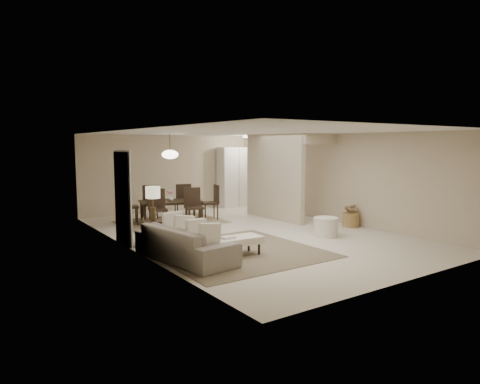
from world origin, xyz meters
TOP-DOWN VIEW (x-y plane):
  - floor at (0.00, 0.00)m, footprint 9.00×9.00m
  - ceiling at (0.00, 0.00)m, footprint 9.00×9.00m
  - back_wall at (0.00, 4.50)m, footprint 6.00×0.00m
  - left_wall at (-3.00, 0.00)m, footprint 0.00×9.00m
  - right_wall at (3.00, 0.00)m, footprint 0.00×9.00m
  - partition at (1.80, 1.25)m, footprint 0.15×2.50m
  - doorway at (-2.97, 0.60)m, footprint 0.04×0.90m
  - pantry_cabinet at (2.35, 4.15)m, footprint 1.20×0.55m
  - flush_light at (2.30, 3.20)m, footprint 0.44×0.44m
  - living_rug at (-1.30, -1.36)m, footprint 3.20×3.20m
  - sofa at (-2.45, -1.36)m, footprint 2.36×1.19m
  - ottoman_bench at (-1.50, -1.66)m, footprint 1.08×0.51m
  - side_table at (-2.40, 0.26)m, footprint 0.54×0.54m
  - table_lamp at (-2.40, 0.26)m, footprint 0.32×0.32m
  - round_pouf at (1.31, -1.35)m, footprint 0.59×0.59m
  - wicker_basket at (2.75, -0.86)m, footprint 0.47×0.47m
  - dining_rug at (-0.91, 2.52)m, footprint 2.80×2.10m
  - dining_table at (-0.91, 2.52)m, footprint 1.91×1.37m
  - dining_chairs at (-0.91, 2.52)m, footprint 2.77×2.28m
  - vase at (-0.91, 2.52)m, footprint 0.17×0.17m
  - yellow_mat at (2.67, 2.26)m, footprint 0.98×0.66m
  - pendant_light at (-0.91, 2.52)m, footprint 0.46×0.46m

SIDE VIEW (x-z plane):
  - floor at x=0.00m, z-range 0.00..0.00m
  - living_rug at x=-1.30m, z-range 0.00..0.01m
  - dining_rug at x=-0.91m, z-range 0.00..0.01m
  - yellow_mat at x=2.67m, z-range 0.00..0.01m
  - wicker_basket at x=2.75m, z-range 0.00..0.37m
  - round_pouf at x=1.31m, z-range 0.00..0.46m
  - side_table at x=-2.40m, z-range 0.00..0.52m
  - dining_table at x=-0.91m, z-range 0.00..0.61m
  - ottoman_bench at x=-1.50m, z-range 0.11..0.50m
  - sofa at x=-2.45m, z-range 0.00..0.66m
  - dining_chairs at x=-0.91m, z-range 0.00..1.02m
  - vase at x=-0.91m, z-range 0.61..0.76m
  - doorway at x=-2.97m, z-range 0.00..2.04m
  - pantry_cabinet at x=2.35m, z-range 0.00..2.10m
  - table_lamp at x=-2.40m, z-range 0.70..1.46m
  - back_wall at x=0.00m, z-range -1.75..4.25m
  - left_wall at x=-3.00m, z-range -3.25..5.75m
  - right_wall at x=3.00m, z-range -3.25..5.75m
  - partition at x=1.80m, z-range 0.00..2.50m
  - pendant_light at x=-0.91m, z-range 1.57..2.27m
  - flush_light at x=2.30m, z-range 2.44..2.48m
  - ceiling at x=0.00m, z-range 2.50..2.50m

